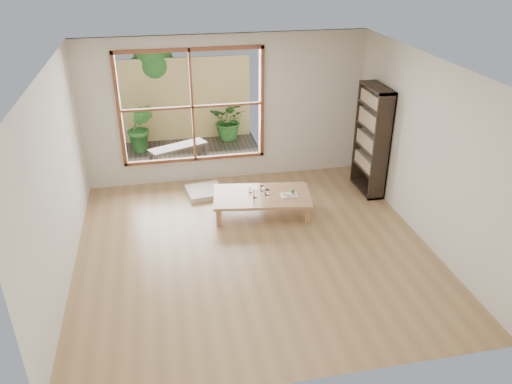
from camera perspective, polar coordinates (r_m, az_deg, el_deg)
The scene contains 15 objects.
ground at distance 7.27m, azimuth -0.27°, elevation -6.33°, with size 5.00×5.00×0.00m, color #A48152.
low_table at distance 7.99m, azimuth 0.66°, elevation -0.57°, with size 1.64×1.08×0.34m.
floor_cushion at distance 8.76m, azimuth -5.90°, elevation 0.06°, with size 0.59×0.59×0.09m, color beige.
bookshelf at distance 8.74m, azimuth 13.08°, elevation 5.77°, with size 0.30×0.84×1.86m, color black.
glass_tall at distance 7.86m, azimuth -0.08°, elevation -0.20°, with size 0.07×0.07×0.13m, color silver.
glass_mid at distance 7.94m, azimuth 1.28°, elevation -0.05°, with size 0.07×0.07×0.09m, color silver.
glass_short at distance 8.09m, azimuth 0.69°, elevation 0.42°, with size 0.06×0.06×0.08m, color silver.
glass_small at distance 8.04m, azimuth -0.64°, elevation 0.19°, with size 0.05×0.05×0.07m, color silver.
food_tray at distance 7.97m, azimuth 3.90°, elevation -0.24°, with size 0.27×0.19×0.08m.
deck at distance 10.34m, azimuth -7.38°, elevation 4.07°, with size 2.80×2.00×0.05m, color #362E27.
garden_bench at distance 9.89m, azimuth -8.88°, elevation 4.92°, with size 1.18×0.77×0.36m.
bamboo_fence at distance 10.98m, azimuth -8.10°, elevation 10.39°, with size 2.80×0.06×1.80m, color tan.
shrub_right at distance 10.97m, azimuth -3.03°, elevation 8.22°, with size 0.79×0.68×0.88m, color #2F6425.
shrub_left at distance 10.57m, azimuth -13.05°, elevation 7.20°, with size 0.56×0.45×1.02m, color #2F6425.
garden_tree at distance 11.08m, azimuth -12.07°, elevation 14.11°, with size 1.04×0.85×2.22m.
Camera 1 is at (-1.17, -5.96, 4.00)m, focal length 35.00 mm.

